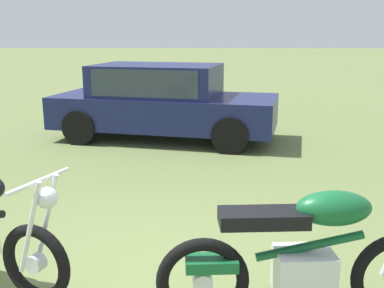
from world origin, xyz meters
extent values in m
torus|color=black|center=(-0.65, 0.04, 0.31)|extent=(0.61, 0.31, 0.62)
cylinder|color=silver|center=(-0.65, 0.04, 0.31)|extent=(0.17, 0.14, 0.14)
cylinder|color=silver|center=(-0.56, 0.10, 0.65)|extent=(0.27, 0.13, 0.74)
cylinder|color=silver|center=(-0.62, -0.07, 0.65)|extent=(0.27, 0.13, 0.74)
cylinder|color=silver|center=(-0.55, 0.00, 0.98)|extent=(0.26, 0.61, 0.03)
sphere|color=silver|center=(-0.50, -0.02, 0.86)|extent=(0.21, 0.21, 0.16)
torus|color=black|center=(0.62, -0.21, 0.33)|extent=(0.66, 0.14, 0.65)
cylinder|color=silver|center=(0.62, -0.21, 0.33)|extent=(0.15, 0.11, 0.14)
cube|color=silver|center=(1.33, -0.16, 0.38)|extent=(0.42, 0.33, 0.32)
cylinder|color=#14592D|center=(1.36, -0.16, 0.58)|extent=(0.75, 0.12, 0.22)
ellipsoid|color=#14592D|center=(1.51, -0.15, 0.86)|extent=(0.54, 0.30, 0.24)
cube|color=black|center=(1.03, -0.18, 0.80)|extent=(0.62, 0.29, 0.10)
cube|color=#14592D|center=(0.68, -0.21, 0.47)|extent=(0.37, 0.21, 0.08)
cube|color=#161E4C|center=(-0.16, 5.57, 0.55)|extent=(4.45, 2.52, 0.60)
cube|color=#161E4C|center=(-0.30, 5.60, 1.13)|extent=(2.57, 1.97, 0.60)
cube|color=#2D3842|center=(-0.30, 5.60, 1.15)|extent=(2.24, 1.93, 0.48)
cylinder|color=black|center=(1.37, 6.06, 0.32)|extent=(0.67, 0.35, 0.64)
cylinder|color=black|center=(1.05, 4.51, 0.32)|extent=(0.67, 0.35, 0.64)
cylinder|color=black|center=(-1.36, 6.63, 0.32)|extent=(0.67, 0.35, 0.64)
cylinder|color=black|center=(-1.68, 5.08, 0.32)|extent=(0.67, 0.35, 0.64)
camera|label=1|loc=(0.64, -3.07, 2.01)|focal=42.66mm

